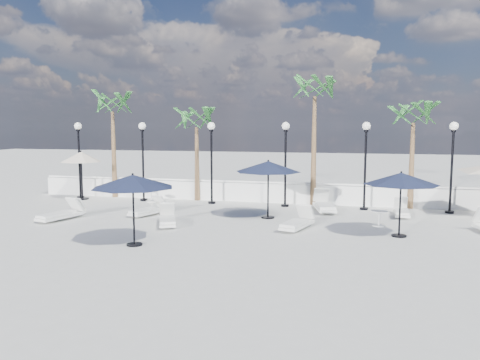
% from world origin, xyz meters
% --- Properties ---
extents(ground, '(100.00, 100.00, 0.00)m').
position_xyz_m(ground, '(0.00, 0.00, 0.00)').
color(ground, '#ADADA8').
rests_on(ground, ground).
extents(balustrade, '(26.00, 0.30, 1.01)m').
position_xyz_m(balustrade, '(0.00, 7.50, 0.47)').
color(balustrade, white).
rests_on(balustrade, ground).
extents(lamppost_0, '(0.36, 0.36, 3.84)m').
position_xyz_m(lamppost_0, '(-10.50, 6.50, 2.49)').
color(lamppost_0, black).
rests_on(lamppost_0, ground).
extents(lamppost_1, '(0.36, 0.36, 3.84)m').
position_xyz_m(lamppost_1, '(-7.00, 6.50, 2.49)').
color(lamppost_1, black).
rests_on(lamppost_1, ground).
extents(lamppost_2, '(0.36, 0.36, 3.84)m').
position_xyz_m(lamppost_2, '(-3.50, 6.50, 2.49)').
color(lamppost_2, black).
rests_on(lamppost_2, ground).
extents(lamppost_3, '(0.36, 0.36, 3.84)m').
position_xyz_m(lamppost_3, '(0.00, 6.50, 2.49)').
color(lamppost_3, black).
rests_on(lamppost_3, ground).
extents(lamppost_4, '(0.36, 0.36, 3.84)m').
position_xyz_m(lamppost_4, '(3.50, 6.50, 2.49)').
color(lamppost_4, black).
rests_on(lamppost_4, ground).
extents(lamppost_5, '(0.36, 0.36, 3.84)m').
position_xyz_m(lamppost_5, '(7.00, 6.50, 2.49)').
color(lamppost_5, black).
rests_on(lamppost_5, ground).
extents(palm_0, '(2.60, 2.60, 5.50)m').
position_xyz_m(palm_0, '(-9.00, 7.30, 4.53)').
color(palm_0, brown).
rests_on(palm_0, ground).
extents(palm_1, '(2.60, 2.60, 4.70)m').
position_xyz_m(palm_1, '(-4.50, 7.30, 3.75)').
color(palm_1, brown).
rests_on(palm_1, ground).
extents(palm_2, '(2.60, 2.60, 6.10)m').
position_xyz_m(palm_2, '(1.20, 7.30, 5.12)').
color(palm_2, brown).
rests_on(palm_2, ground).
extents(palm_3, '(2.60, 2.60, 4.90)m').
position_xyz_m(palm_3, '(5.50, 7.30, 3.95)').
color(palm_3, brown).
rests_on(palm_3, ground).
extents(lounger_0, '(1.06, 2.01, 0.72)m').
position_xyz_m(lounger_0, '(-8.09, 1.30, 0.24)').
color(lounger_0, silver).
rests_on(lounger_0, ground).
extents(lounger_1, '(0.86, 1.78, 0.64)m').
position_xyz_m(lounger_1, '(-8.15, 1.81, 0.21)').
color(lounger_1, silver).
rests_on(lounger_1, ground).
extents(lounger_2, '(1.24, 1.88, 0.68)m').
position_xyz_m(lounger_2, '(-3.65, 1.41, 0.23)').
color(lounger_2, silver).
rests_on(lounger_2, ground).
extents(lounger_3, '(1.16, 1.87, 0.67)m').
position_xyz_m(lounger_3, '(-5.16, 3.02, 0.22)').
color(lounger_3, silver).
rests_on(lounger_3, ground).
extents(lounger_4, '(1.11, 2.00, 0.71)m').
position_xyz_m(lounger_4, '(1.11, 1.90, 0.24)').
color(lounger_4, silver).
rests_on(lounger_4, ground).
extents(lounger_5, '(1.16, 2.27, 0.81)m').
position_xyz_m(lounger_5, '(1.82, 5.68, 0.27)').
color(lounger_5, silver).
rests_on(lounger_5, ground).
extents(lounger_6, '(0.62, 1.76, 0.65)m').
position_xyz_m(lounger_6, '(4.96, 5.29, 0.22)').
color(lounger_6, silver).
rests_on(lounger_6, ground).
extents(side_table_0, '(0.52, 0.52, 0.51)m').
position_xyz_m(side_table_0, '(-6.45, 6.14, 0.31)').
color(side_table_0, silver).
rests_on(side_table_0, ground).
extents(side_table_1, '(0.53, 0.53, 0.51)m').
position_xyz_m(side_table_1, '(-5.26, 3.65, 0.31)').
color(side_table_1, silver).
rests_on(side_table_1, ground).
extents(side_table_2, '(0.59, 0.59, 0.57)m').
position_xyz_m(side_table_2, '(3.97, 3.12, 0.35)').
color(side_table_2, silver).
rests_on(side_table_2, ground).
extents(parasol_navy_left, '(2.54, 2.54, 2.25)m').
position_xyz_m(parasol_navy_left, '(-3.51, -1.57, 1.98)').
color(parasol_navy_left, black).
rests_on(parasol_navy_left, ground).
extents(parasol_navy_mid, '(2.61, 2.61, 2.34)m').
position_xyz_m(parasol_navy_mid, '(-0.27, 3.65, 2.06)').
color(parasol_navy_mid, black).
rests_on(parasol_navy_mid, ground).
extents(parasol_navy_right, '(2.45, 2.45, 2.19)m').
position_xyz_m(parasol_navy_right, '(4.54, 1.58, 1.93)').
color(parasol_navy_right, black).
rests_on(parasol_navy_right, ground).
extents(parasol_cream_small, '(2.00, 2.00, 2.45)m').
position_xyz_m(parasol_cream_small, '(-10.20, 6.20, 2.10)').
color(parasol_cream_small, black).
rests_on(parasol_cream_small, ground).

